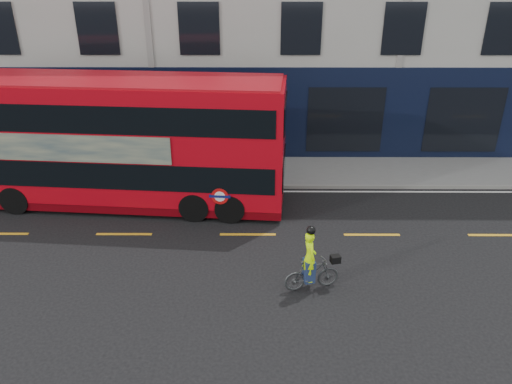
{
  "coord_description": "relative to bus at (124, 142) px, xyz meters",
  "views": [
    {
      "loc": [
        4.34,
        -12.37,
        8.23
      ],
      "look_at": [
        4.26,
        2.05,
        1.26
      ],
      "focal_mm": 35.0,
      "sensor_mm": 36.0,
      "label": 1
    }
  ],
  "objects": [
    {
      "name": "ground",
      "position": [
        0.3,
        -3.79,
        -2.31
      ],
      "size": [
        120.0,
        120.0,
        0.0
      ],
      "primitive_type": "plane",
      "color": "black",
      "rests_on": "ground"
    },
    {
      "name": "kerb",
      "position": [
        0.3,
        1.21,
        -2.25
      ],
      "size": [
        60.0,
        0.12,
        0.13
      ],
      "primitive_type": "cube",
      "color": "gray",
      "rests_on": "ground"
    },
    {
      "name": "road_edge_line",
      "position": [
        0.3,
        0.91,
        -2.31
      ],
      "size": [
        58.0,
        0.1,
        0.01
      ],
      "primitive_type": "cube",
      "color": "silver",
      "rests_on": "ground"
    },
    {
      "name": "cyclist",
      "position": [
        6.05,
        -5.13,
        -1.67
      ],
      "size": [
        1.58,
        0.77,
        1.94
      ],
      "rotation": [
        0.0,
        0.0,
        0.23
      ],
      "color": "#414446",
      "rests_on": "ground"
    },
    {
      "name": "lane_dashes",
      "position": [
        0.3,
        -2.29,
        -2.31
      ],
      "size": [
        58.0,
        0.12,
        0.01
      ],
      "primitive_type": null,
      "color": "gold",
      "rests_on": "ground"
    },
    {
      "name": "pavement",
      "position": [
        0.3,
        2.71,
        -2.25
      ],
      "size": [
        60.0,
        3.0,
        0.12
      ],
      "primitive_type": "cube",
      "color": "gray",
      "rests_on": "ground"
    },
    {
      "name": "bus",
      "position": [
        0.0,
        0.0,
        0.0
      ],
      "size": [
        11.35,
        3.42,
        4.51
      ],
      "rotation": [
        0.0,
        0.0,
        -0.08
      ],
      "color": "#BC0714",
      "rests_on": "ground"
    }
  ]
}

